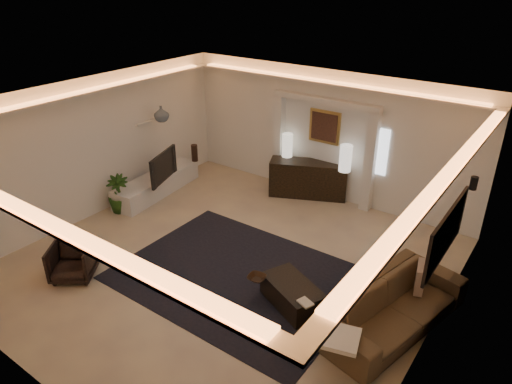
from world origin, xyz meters
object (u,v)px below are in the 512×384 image
Objects in this scene: sofa at (394,306)px; armchair at (73,261)px; coffee_table at (292,294)px; console at (308,179)px.

sofa is 3.57× the size of armchair.
armchair reaches higher than coffee_table.
sofa reaches higher than armchair.
coffee_table is at bearing 121.50° from sofa.
sofa is at bearing -68.59° from console.
armchair is at bearing 126.06° from sofa.
console is 2.49× the size of armchair.
coffee_table is 3.77m from armchair.
coffee_table is (-1.45, -0.47, -0.16)m from sofa.
console reaches higher than armchair.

